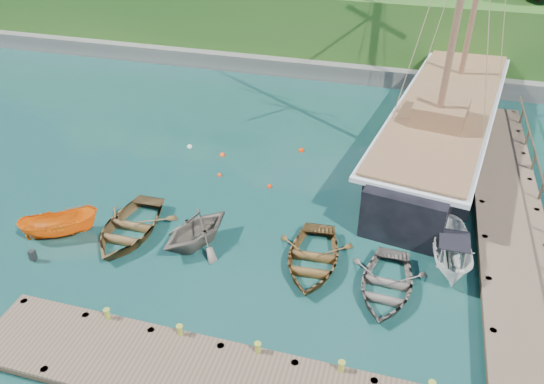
{
  "coord_description": "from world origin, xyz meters",
  "views": [
    {
      "loc": [
        5.87,
        -17.09,
        15.9
      ],
      "look_at": [
        0.28,
        2.94,
        2.0
      ],
      "focal_mm": 35.0,
      "sensor_mm": 36.0,
      "label": 1
    }
  ],
  "objects_px": {
    "rowboat_3": "(385,291)",
    "cabin_boat_white": "(449,265)",
    "rowboat_2": "(312,265)",
    "motorboat_orange": "(62,235)",
    "rowboat_0": "(130,234)",
    "rowboat_1": "(197,244)",
    "schooner": "(445,122)"
  },
  "relations": [
    {
      "from": "rowboat_2",
      "to": "rowboat_3",
      "type": "relative_size",
      "value": 1.06
    },
    {
      "from": "rowboat_1",
      "to": "motorboat_orange",
      "type": "distance_m",
      "value": 6.61
    },
    {
      "from": "rowboat_0",
      "to": "rowboat_1",
      "type": "height_order",
      "value": "rowboat_1"
    },
    {
      "from": "motorboat_orange",
      "to": "schooner",
      "type": "distance_m",
      "value": 23.03
    },
    {
      "from": "rowboat_1",
      "to": "motorboat_orange",
      "type": "xyz_separation_m",
      "value": [
        -6.51,
        -1.1,
        0.0
      ]
    },
    {
      "from": "rowboat_1",
      "to": "rowboat_3",
      "type": "xyz_separation_m",
      "value": [
        8.84,
        -0.79,
        0.0
      ]
    },
    {
      "from": "motorboat_orange",
      "to": "cabin_boat_white",
      "type": "bearing_deg",
      "value": -111.1
    },
    {
      "from": "rowboat_2",
      "to": "schooner",
      "type": "bearing_deg",
      "value": 64.84
    },
    {
      "from": "rowboat_2",
      "to": "motorboat_orange",
      "type": "height_order",
      "value": "motorboat_orange"
    },
    {
      "from": "rowboat_0",
      "to": "cabin_boat_white",
      "type": "bearing_deg",
      "value": 6.19
    },
    {
      "from": "rowboat_3",
      "to": "rowboat_0",
      "type": "bearing_deg",
      "value": 179.51
    },
    {
      "from": "rowboat_0",
      "to": "rowboat_3",
      "type": "relative_size",
      "value": 1.1
    },
    {
      "from": "rowboat_3",
      "to": "cabin_boat_white",
      "type": "height_order",
      "value": "cabin_boat_white"
    },
    {
      "from": "rowboat_3",
      "to": "cabin_boat_white",
      "type": "xyz_separation_m",
      "value": [
        2.61,
        2.43,
        0.0
      ]
    },
    {
      "from": "rowboat_2",
      "to": "schooner",
      "type": "relative_size",
      "value": 0.16
    },
    {
      "from": "cabin_boat_white",
      "to": "schooner",
      "type": "distance_m",
      "value": 12.26
    },
    {
      "from": "rowboat_2",
      "to": "motorboat_orange",
      "type": "relative_size",
      "value": 1.32
    },
    {
      "from": "rowboat_1",
      "to": "rowboat_2",
      "type": "bearing_deg",
      "value": 25.98
    },
    {
      "from": "motorboat_orange",
      "to": "rowboat_0",
      "type": "bearing_deg",
      "value": -103.04
    },
    {
      "from": "rowboat_0",
      "to": "rowboat_2",
      "type": "distance_m",
      "value": 8.92
    },
    {
      "from": "motorboat_orange",
      "to": "rowboat_1",
      "type": "bearing_deg",
      "value": -110.15
    },
    {
      "from": "motorboat_orange",
      "to": "cabin_boat_white",
      "type": "distance_m",
      "value": 18.16
    },
    {
      "from": "motorboat_orange",
      "to": "cabin_boat_white",
      "type": "height_order",
      "value": "cabin_boat_white"
    },
    {
      "from": "motorboat_orange",
      "to": "schooner",
      "type": "xyz_separation_m",
      "value": [
        17.49,
        14.93,
        1.23
      ]
    },
    {
      "from": "rowboat_3",
      "to": "schooner",
      "type": "xyz_separation_m",
      "value": [
        2.14,
        14.62,
        1.23
      ]
    },
    {
      "from": "rowboat_3",
      "to": "motorboat_orange",
      "type": "height_order",
      "value": "motorboat_orange"
    },
    {
      "from": "rowboat_1",
      "to": "motorboat_orange",
      "type": "bearing_deg",
      "value": -144.42
    },
    {
      "from": "rowboat_0",
      "to": "cabin_boat_white",
      "type": "xyz_separation_m",
      "value": [
        14.85,
        1.81,
        0.0
      ]
    },
    {
      "from": "motorboat_orange",
      "to": "schooner",
      "type": "relative_size",
      "value": 0.12
    },
    {
      "from": "rowboat_3",
      "to": "schooner",
      "type": "bearing_deg",
      "value": 84.08
    },
    {
      "from": "rowboat_2",
      "to": "rowboat_1",
      "type": "bearing_deg",
      "value": 176.41
    },
    {
      "from": "rowboat_0",
      "to": "rowboat_1",
      "type": "relative_size",
      "value": 1.34
    }
  ]
}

